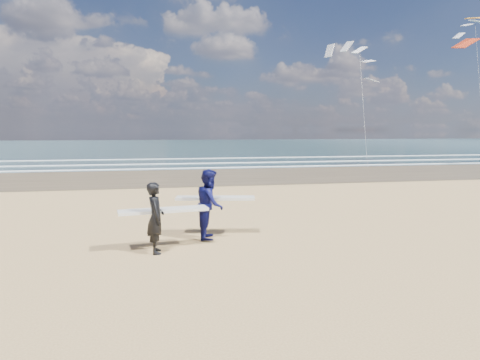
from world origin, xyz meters
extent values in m
cube|color=#463925|center=(20.00, 18.00, 0.01)|extent=(220.00, 12.00, 0.01)
cube|color=#193337|center=(20.00, 72.00, 0.01)|extent=(220.00, 100.00, 0.02)
cube|color=white|center=(20.00, 22.80, 0.05)|extent=(220.00, 0.50, 0.05)
cube|color=white|center=(20.00, 27.50, 0.05)|extent=(220.00, 0.50, 0.05)
cube|color=white|center=(20.00, 34.00, 0.05)|extent=(220.00, 0.50, 0.05)
imported|color=black|center=(-0.85, 0.25, 0.86)|extent=(0.45, 0.65, 1.72)
cube|color=silver|center=(-0.65, 0.60, 0.97)|extent=(2.25, 0.81, 0.07)
imported|color=#0C0D43|center=(0.62, 1.39, 0.95)|extent=(0.88, 1.04, 1.90)
cube|color=silver|center=(0.82, 1.74, 1.06)|extent=(2.26, 0.94, 0.07)
cube|color=slate|center=(16.22, 21.76, 0.05)|extent=(0.12, 0.12, 0.10)
camera|label=1|loc=(-0.89, -10.01, 2.95)|focal=32.00mm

